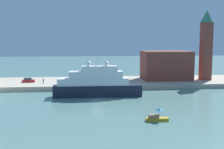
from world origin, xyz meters
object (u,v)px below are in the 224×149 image
large_yacht (96,84)px  small_motorboat (157,117)px  harbor_building (166,65)px  parked_car (28,80)px  bell_tower (206,42)px  mooring_bollard (82,84)px  person_figure (43,81)px

large_yacht → small_motorboat: large_yacht is taller
small_motorboat → large_yacht: bearing=112.1°
harbor_building → parked_car: 47.75m
bell_tower → parked_car: bell_tower is taller
bell_tower → parked_car: (-61.12, -0.17, -12.53)m
large_yacht → small_motorboat: (10.39, -25.59, -2.56)m
mooring_bollard → parked_car: bearing=154.7°
small_motorboat → harbor_building: bearing=72.0°
small_motorboat → harbor_building: 50.01m
harbor_building → mooring_bollard: (-29.60, -10.66, -4.69)m
large_yacht → bell_tower: 45.39m
harbor_building → mooring_bollard: 31.81m
person_figure → mooring_bollard: 13.83m
harbor_building → bell_tower: (13.62, -2.05, 8.12)m
harbor_building → mooring_bollard: harbor_building is taller
small_motorboat → person_figure: (-26.87, 42.23, 1.36)m
large_yacht → mooring_bollard: (-3.85, 11.00, -1.61)m
harbor_building → large_yacht: bearing=-139.9°
harbor_building → bell_tower: size_ratio=0.69×
large_yacht → parked_car: 29.20m
small_motorboat → parked_car: parked_car is taller
parked_car → bell_tower: bearing=0.2°
harbor_building → bell_tower: bearing=-8.6°
large_yacht → mooring_bollard: bearing=109.3°
harbor_building → parked_car: bearing=-177.3°
large_yacht → person_figure: (-16.47, 16.64, -1.20)m
small_motorboat → parked_car: (-32.14, 45.04, 1.21)m
parked_car → mooring_bollard: bearing=-25.3°
parked_car → large_yacht: bearing=-41.8°
person_figure → small_motorboat: bearing=-57.5°
harbor_building → small_motorboat: bearing=-108.0°
large_yacht → person_figure: large_yacht is taller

